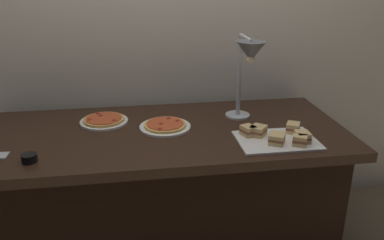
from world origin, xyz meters
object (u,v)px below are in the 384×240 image
(pizza_plate_front, at_px, (104,120))
(sauce_cup_near, at_px, (29,158))
(sandwich_platter, at_px, (278,137))
(heat_lamp, at_px, (248,59))
(pizza_plate_center, at_px, (165,126))

(pizza_plate_front, relative_size, sauce_cup_near, 3.78)
(pizza_plate_front, bearing_deg, sandwich_platter, -23.77)
(sauce_cup_near, bearing_deg, heat_lamp, 13.85)
(pizza_plate_front, relative_size, pizza_plate_center, 0.96)
(sandwich_platter, bearing_deg, pizza_plate_front, 156.23)
(pizza_plate_center, bearing_deg, heat_lamp, -5.48)
(pizza_plate_front, height_order, pizza_plate_center, same)
(pizza_plate_center, bearing_deg, sandwich_platter, -24.98)
(heat_lamp, xyz_separation_m, pizza_plate_front, (-0.76, 0.17, -0.35))
(pizza_plate_front, height_order, sandwich_platter, sandwich_platter)
(sandwich_platter, bearing_deg, heat_lamp, 117.23)
(heat_lamp, height_order, pizza_plate_front, heat_lamp)
(heat_lamp, xyz_separation_m, pizza_plate_center, (-0.43, 0.04, -0.35))
(pizza_plate_center, height_order, sauce_cup_near, sauce_cup_near)
(sandwich_platter, distance_m, sauce_cup_near, 1.16)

